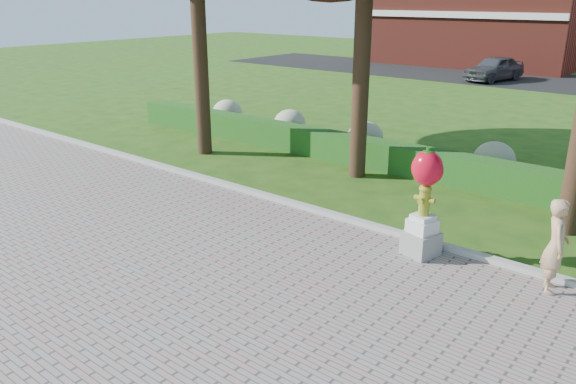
% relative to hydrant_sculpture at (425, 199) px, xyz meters
% --- Properties ---
extents(ground, '(100.00, 100.00, 0.00)m').
position_rel_hydrant_sculpture_xyz_m(ground, '(-1.66, -2.50, -1.14)').
color(ground, '#254812').
rests_on(ground, ground).
extents(curb, '(40.00, 0.18, 0.15)m').
position_rel_hydrant_sculpture_xyz_m(curb, '(-1.66, 0.50, -1.07)').
color(curb, '#ADADA5').
rests_on(curb, ground).
extents(lawn_hedge, '(24.00, 0.70, 0.80)m').
position_rel_hydrant_sculpture_xyz_m(lawn_hedge, '(-1.66, 4.50, -0.74)').
color(lawn_hedge, '#164B15').
rests_on(lawn_hedge, ground).
extents(hydrangea_row, '(20.10, 1.10, 0.99)m').
position_rel_hydrant_sculpture_xyz_m(hydrangea_row, '(-1.09, 5.50, -0.59)').
color(hydrangea_row, '#A4A880').
rests_on(hydrangea_row, ground).
extents(building_left, '(14.00, 8.00, 7.00)m').
position_rel_hydrant_sculpture_xyz_m(building_left, '(-11.66, 31.50, 2.36)').
color(building_left, maroon).
rests_on(building_left, ground).
extents(hydrant_sculpture, '(0.69, 0.69, 2.09)m').
position_rel_hydrant_sculpture_xyz_m(hydrant_sculpture, '(0.00, 0.00, 0.00)').
color(hydrant_sculpture, gray).
rests_on(hydrant_sculpture, walkway).
extents(woman, '(0.57, 0.68, 1.61)m').
position_rel_hydrant_sculpture_xyz_m(woman, '(2.29, 0.10, -0.30)').
color(woman, tan).
rests_on(woman, walkway).
extents(parked_car, '(2.57, 4.40, 1.41)m').
position_rel_hydrant_sculpture_xyz_m(parked_car, '(-7.37, 23.80, -0.42)').
color(parked_car, '#414349').
rests_on(parked_car, street).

